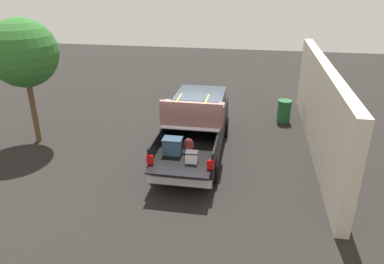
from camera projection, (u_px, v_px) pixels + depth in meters
ground_plane at (195, 153)px, 13.14m from camera, size 40.00×40.00×0.00m
pickup_truck at (197, 125)px, 13.09m from camera, size 6.05×2.06×2.23m
building_facade at (320, 108)px, 12.97m from camera, size 10.39×0.36×3.15m
tree_background at (23, 53)px, 12.78m from camera, size 2.43×2.43×4.62m
trash_can at (284, 111)px, 15.74m from camera, size 0.60×0.60×0.98m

